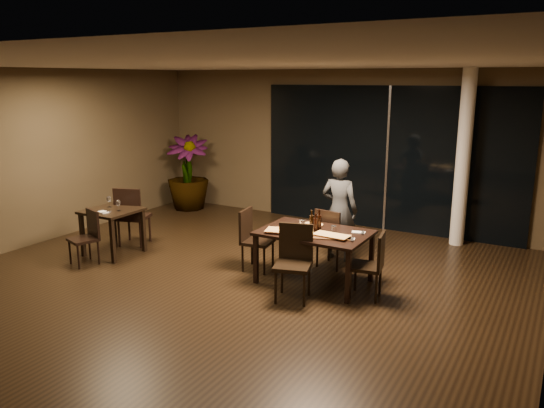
# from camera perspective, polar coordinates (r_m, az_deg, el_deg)

# --- Properties ---
(ground) EXTENTS (8.00, 8.00, 0.00)m
(ground) POSITION_cam_1_polar(r_m,az_deg,el_deg) (7.47, -5.23, -8.90)
(ground) COLOR black
(ground) RESTS_ON ground
(wall_back) EXTENTS (8.00, 0.10, 3.00)m
(wall_back) POSITION_cam_1_polar(r_m,az_deg,el_deg) (10.57, 7.34, 6.07)
(wall_back) COLOR #443724
(wall_back) RESTS_ON ground
(wall_left) EXTENTS (0.10, 8.00, 3.00)m
(wall_left) POSITION_cam_1_polar(r_m,az_deg,el_deg) (9.93, -25.03, 4.45)
(wall_left) COLOR #443724
(wall_left) RESTS_ON ground
(ceiling) EXTENTS (8.00, 8.00, 0.04)m
(ceiling) POSITION_cam_1_polar(r_m,az_deg,el_deg) (6.92, -5.78, 14.92)
(ceiling) COLOR silver
(ceiling) RESTS_ON wall_back
(window_panel) EXTENTS (5.00, 0.06, 2.70)m
(window_panel) POSITION_cam_1_polar(r_m,az_deg,el_deg) (10.17, 12.34, 4.73)
(window_panel) COLOR black
(window_panel) RESTS_ON ground
(column) EXTENTS (0.24, 0.24, 3.00)m
(column) POSITION_cam_1_polar(r_m,az_deg,el_deg) (9.52, 19.87, 4.58)
(column) COLOR white
(column) RESTS_ON ground
(main_table) EXTENTS (1.50, 1.00, 0.75)m
(main_table) POSITION_cam_1_polar(r_m,az_deg,el_deg) (7.43, 4.58, -3.50)
(main_table) COLOR black
(main_table) RESTS_ON ground
(side_table) EXTENTS (0.80, 0.80, 0.75)m
(side_table) POSITION_cam_1_polar(r_m,az_deg,el_deg) (9.01, -16.81, -1.36)
(side_table) COLOR black
(side_table) RESTS_ON ground
(chair_main_far) EXTENTS (0.47, 0.47, 0.92)m
(chair_main_far) POSITION_cam_1_polar(r_m,az_deg,el_deg) (8.07, 6.33, -3.37)
(chair_main_far) COLOR black
(chair_main_far) RESTS_ON ground
(chair_main_near) EXTENTS (0.56, 0.56, 0.98)m
(chair_main_near) POSITION_cam_1_polar(r_m,az_deg,el_deg) (6.95, 2.39, -5.79)
(chair_main_near) COLOR black
(chair_main_near) RESTS_ON ground
(chair_main_left) EXTENTS (0.48, 0.48, 0.92)m
(chair_main_left) POSITION_cam_1_polar(r_m,az_deg,el_deg) (7.98, -2.09, -3.47)
(chair_main_left) COLOR black
(chair_main_left) RESTS_ON ground
(chair_main_right) EXTENTS (0.47, 0.47, 0.89)m
(chair_main_right) POSITION_cam_1_polar(r_m,az_deg,el_deg) (7.06, 10.74, -6.14)
(chair_main_right) COLOR black
(chair_main_right) RESTS_ON ground
(chair_side_far) EXTENTS (0.61, 0.61, 1.03)m
(chair_side_far) POSITION_cam_1_polar(r_m,az_deg,el_deg) (9.36, -14.91, -0.98)
(chair_side_far) COLOR black
(chair_side_far) RESTS_ON ground
(chair_side_near) EXTENTS (0.49, 0.49, 0.84)m
(chair_side_near) POSITION_cam_1_polar(r_m,az_deg,el_deg) (8.71, -19.24, -3.08)
(chair_side_near) COLOR black
(chair_side_near) RESTS_ON ground
(diner) EXTENTS (0.55, 0.37, 1.62)m
(diner) POSITION_cam_1_polar(r_m,az_deg,el_deg) (8.39, 7.26, -0.62)
(diner) COLOR #313437
(diner) RESTS_ON ground
(potted_plant) EXTENTS (1.22, 1.22, 1.62)m
(potted_plant) POSITION_cam_1_polar(r_m,az_deg,el_deg) (11.77, -9.05, 3.35)
(potted_plant) COLOR #21511B
(potted_plant) RESTS_ON ground
(pizza_board_left) EXTENTS (0.62, 0.40, 0.01)m
(pizza_board_left) POSITION_cam_1_polar(r_m,az_deg,el_deg) (7.31, 1.54, -3.06)
(pizza_board_left) COLOR #482717
(pizza_board_left) RESTS_ON main_table
(pizza_board_right) EXTENTS (0.60, 0.43, 0.01)m
(pizza_board_right) POSITION_cam_1_polar(r_m,az_deg,el_deg) (7.15, 6.41, -3.53)
(pizza_board_right) COLOR #492C17
(pizza_board_right) RESTS_ON main_table
(oblong_pizza_left) EXTENTS (0.59, 0.39, 0.02)m
(oblong_pizza_left) POSITION_cam_1_polar(r_m,az_deg,el_deg) (7.31, 1.54, -2.93)
(oblong_pizza_left) COLOR #68090B
(oblong_pizza_left) RESTS_ON pizza_board_left
(oblong_pizza_right) EXTENTS (0.47, 0.24, 0.02)m
(oblong_pizza_right) POSITION_cam_1_polar(r_m,az_deg,el_deg) (7.15, 6.42, -3.40)
(oblong_pizza_right) COLOR maroon
(oblong_pizza_right) RESTS_ON pizza_board_right
(round_pizza) EXTENTS (0.29, 0.29, 0.01)m
(round_pizza) POSITION_cam_1_polar(r_m,az_deg,el_deg) (7.69, 4.38, -2.27)
(round_pizza) COLOR #C24515
(round_pizza) RESTS_ON main_table
(bottle_a) EXTENTS (0.06, 0.06, 0.29)m
(bottle_a) POSITION_cam_1_polar(r_m,az_deg,el_deg) (7.43, 4.28, -1.74)
(bottle_a) COLOR black
(bottle_a) RESTS_ON main_table
(bottle_b) EXTENTS (0.06, 0.06, 0.26)m
(bottle_b) POSITION_cam_1_polar(r_m,az_deg,el_deg) (7.34, 4.70, -2.04)
(bottle_b) COLOR black
(bottle_b) RESTS_ON main_table
(bottle_c) EXTENTS (0.07, 0.07, 0.30)m
(bottle_c) POSITION_cam_1_polar(r_m,az_deg,el_deg) (7.42, 5.09, -1.72)
(bottle_c) COLOR black
(bottle_c) RESTS_ON main_table
(tumbler_left) EXTENTS (0.08, 0.08, 0.10)m
(tumbler_left) POSITION_cam_1_polar(r_m,az_deg,el_deg) (7.61, 3.28, -2.10)
(tumbler_left) COLOR white
(tumbler_left) RESTS_ON main_table
(tumbler_right) EXTENTS (0.08, 0.08, 0.09)m
(tumbler_right) POSITION_cam_1_polar(r_m,az_deg,el_deg) (7.38, 6.64, -2.69)
(tumbler_right) COLOR white
(tumbler_right) RESTS_ON main_table
(napkin_near) EXTENTS (0.20, 0.15, 0.01)m
(napkin_near) POSITION_cam_1_polar(r_m,az_deg,el_deg) (7.08, 8.17, -3.75)
(napkin_near) COLOR white
(napkin_near) RESTS_ON main_table
(napkin_far) EXTENTS (0.20, 0.14, 0.01)m
(napkin_far) POSITION_cam_1_polar(r_m,az_deg,el_deg) (7.40, 9.30, -3.03)
(napkin_far) COLOR silver
(napkin_far) RESTS_ON main_table
(wine_glass_a) EXTENTS (0.08, 0.08, 0.18)m
(wine_glass_a) POSITION_cam_1_polar(r_m,az_deg,el_deg) (9.14, -17.12, 0.22)
(wine_glass_a) COLOR white
(wine_glass_a) RESTS_ON side_table
(wine_glass_b) EXTENTS (0.07, 0.07, 0.17)m
(wine_glass_b) POSITION_cam_1_polar(r_m,az_deg,el_deg) (8.85, -16.20, -0.18)
(wine_glass_b) COLOR white
(wine_glass_b) RESTS_ON side_table
(side_napkin) EXTENTS (0.20, 0.15, 0.01)m
(side_napkin) POSITION_cam_1_polar(r_m,az_deg,el_deg) (8.82, -17.69, -0.84)
(side_napkin) COLOR white
(side_napkin) RESTS_ON side_table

